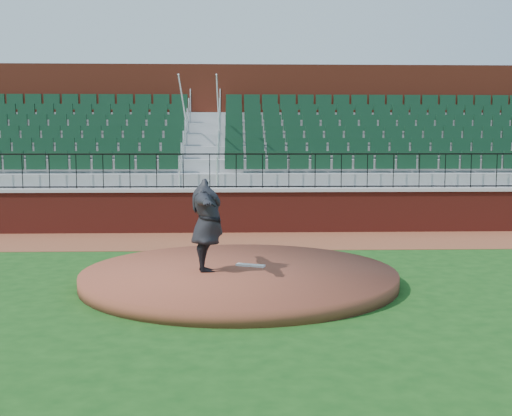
# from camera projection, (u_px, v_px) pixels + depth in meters

# --- Properties ---
(ground) EXTENTS (90.00, 90.00, 0.00)m
(ground) POSITION_uv_depth(u_px,v_px,m) (259.00, 286.00, 11.73)
(ground) COLOR #143F12
(ground) RESTS_ON ground
(warning_track) EXTENTS (34.00, 3.20, 0.01)m
(warning_track) POSITION_uv_depth(u_px,v_px,m) (251.00, 240.00, 17.10)
(warning_track) COLOR brown
(warning_track) RESTS_ON ground
(field_wall) EXTENTS (34.00, 0.35, 1.20)m
(field_wall) POSITION_uv_depth(u_px,v_px,m) (249.00, 212.00, 18.62)
(field_wall) COLOR maroon
(field_wall) RESTS_ON ground
(wall_cap) EXTENTS (34.00, 0.45, 0.10)m
(wall_cap) POSITION_uv_depth(u_px,v_px,m) (249.00, 190.00, 18.55)
(wall_cap) COLOR #B7B7B7
(wall_cap) RESTS_ON field_wall
(wall_railing) EXTENTS (34.00, 0.05, 1.00)m
(wall_railing) POSITION_uv_depth(u_px,v_px,m) (249.00, 171.00, 18.50)
(wall_railing) COLOR black
(wall_railing) RESTS_ON wall_cap
(seating_stands) EXTENTS (34.00, 5.10, 4.60)m
(seating_stands) POSITION_uv_depth(u_px,v_px,m) (247.00, 152.00, 21.15)
(seating_stands) COLOR gray
(seating_stands) RESTS_ON ground
(concourse_wall) EXTENTS (34.00, 0.50, 5.50)m
(concourse_wall) POSITION_uv_depth(u_px,v_px,m) (246.00, 139.00, 23.89)
(concourse_wall) COLOR maroon
(concourse_wall) RESTS_ON ground
(pitchers_mound) EXTENTS (5.93, 5.93, 0.25)m
(pitchers_mound) POSITION_uv_depth(u_px,v_px,m) (239.00, 276.00, 12.00)
(pitchers_mound) COLOR brown
(pitchers_mound) RESTS_ON ground
(pitching_rubber) EXTENTS (0.58, 0.35, 0.04)m
(pitching_rubber) POSITION_uv_depth(u_px,v_px,m) (250.00, 265.00, 12.33)
(pitching_rubber) COLOR white
(pitching_rubber) RESTS_ON pitchers_mound
(pitcher) EXTENTS (0.91, 2.20, 1.74)m
(pitcher) POSITION_uv_depth(u_px,v_px,m) (207.00, 225.00, 11.76)
(pitcher) COLOR black
(pitcher) RESTS_ON pitchers_mound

